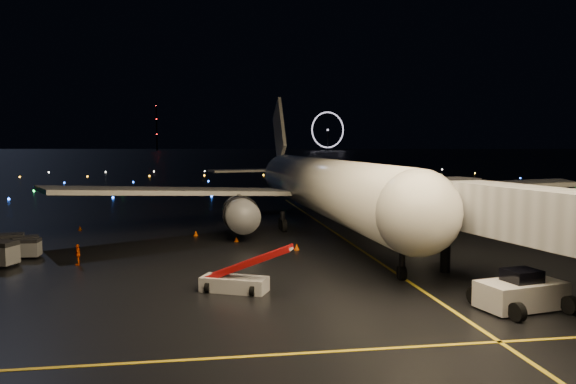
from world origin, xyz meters
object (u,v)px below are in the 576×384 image
Objects in this scene: airliner at (316,155)px; baggage_cart_2 at (28,248)px; belt_loader at (234,268)px; baggage_cart_1 at (0,254)px; baggage_cart_0 at (26,247)px; pushback_tug at (521,289)px; baggage_cart_3 at (10,245)px; crew_c at (78,255)px.

airliner is 29.15m from baggage_cart_2.
belt_loader reaches higher than baggage_cart_1.
baggage_cart_0 is 0.63m from baggage_cart_2.
pushback_tug reaches higher than baggage_cart_2.
baggage_cart_0 reaches higher than baggage_cart_2.
pushback_tug is 2.36× the size of baggage_cart_0.
airliner is 30.18m from baggage_cart_3.
belt_loader is at bearing -114.39° from airliner.
baggage_cart_3 is at bearing 155.49° from baggage_cart_2.
pushback_tug is at bearing 54.48° from crew_c.
pushback_tug is 2.08× the size of baggage_cart_1.
baggage_cart_2 is at bearing -131.26° from crew_c.
airliner is 28.16× the size of baggage_cart_0.
belt_loader is (-15.06, 6.04, 0.33)m from pushback_tug.
pushback_tug reaches higher than baggage_cart_1.
airliner is at bearing 7.60° from baggage_cart_0.
pushback_tug is 2.93× the size of crew_c.
pushback_tug is 16.23m from belt_loader.
baggage_cart_1 is (-16.40, 9.45, -0.49)m from belt_loader.
belt_loader is at bearing -52.43° from baggage_cart_3.
pushback_tug is at bearing -48.86° from baggage_cart_0.
baggage_cart_1 reaches higher than baggage_cart_0.
baggage_cart_1 reaches higher than crew_c.
baggage_cart_3 is (-5.97, 3.99, 0.13)m from crew_c.
crew_c is at bearing -145.66° from airliner.
airliner is at bearing 121.42° from crew_c.
crew_c is at bearing 19.23° from baggage_cart_1.
belt_loader is 3.25× the size of baggage_cart_2.
baggage_cart_3 is at bearing 120.04° from baggage_cart_1.
pushback_tug is 35.07m from baggage_cart_1.
belt_loader reaches higher than baggage_cart_2.
pushback_tug is (4.98, -30.85, -6.63)m from airliner.
airliner is 31.94m from pushback_tug.
pushback_tug is at bearing 2.40° from belt_loader.
baggage_cart_1 is (-5.45, 0.27, 0.15)m from crew_c.
baggage_cart_1 is at bearing -152.16° from airliner.
belt_loader is 3.75× the size of crew_c.
belt_loader is 3.03× the size of baggage_cart_0.
belt_loader is 20.33m from baggage_cart_0.
belt_loader is 19.75m from baggage_cart_2.
baggage_cart_1 reaches higher than baggage_cart_3.
baggage_cart_2 is at bearing -78.19° from baggage_cart_0.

